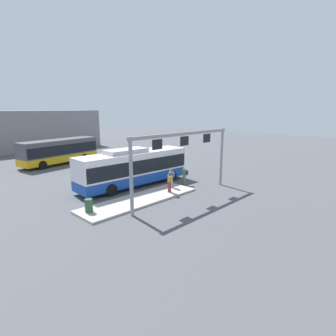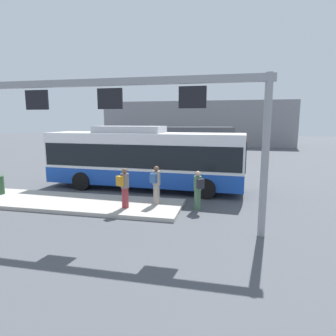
% 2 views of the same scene
% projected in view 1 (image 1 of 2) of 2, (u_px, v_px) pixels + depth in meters
% --- Properties ---
extents(ground_plane, '(120.00, 120.00, 0.00)m').
position_uv_depth(ground_plane, '(134.00, 186.00, 25.01)').
color(ground_plane, '#4C4F54').
extents(platform_curb, '(10.00, 2.80, 0.16)m').
position_uv_depth(platform_curb, '(141.00, 199.00, 20.94)').
color(platform_curb, '#B2ADA3').
rests_on(platform_curb, ground).
extents(bus_main, '(10.89, 3.05, 3.46)m').
position_uv_depth(bus_main, '(134.00, 166.00, 24.62)').
color(bus_main, '#1947AD').
rests_on(bus_main, ground).
extents(bus_background_left, '(10.20, 4.13, 3.10)m').
position_uv_depth(bus_background_left, '(59.00, 150.00, 34.55)').
color(bus_background_left, '#EAAD14').
rests_on(bus_background_left, ground).
extents(person_boarding, '(0.54, 0.60, 1.67)m').
position_uv_depth(person_boarding, '(185.00, 176.00, 25.03)').
color(person_boarding, '#476B4C').
rests_on(person_boarding, ground).
extents(person_waiting_near, '(0.43, 0.58, 1.67)m').
position_uv_depth(person_waiting_near, '(171.00, 177.00, 23.68)').
color(person_waiting_near, gray).
rests_on(person_waiting_near, platform_curb).
extents(person_waiting_mid, '(0.53, 0.61, 1.67)m').
position_uv_depth(person_waiting_mid, '(170.00, 182.00, 22.31)').
color(person_waiting_mid, maroon).
rests_on(person_waiting_mid, platform_curb).
extents(platform_sign_gantry, '(10.79, 0.24, 5.20)m').
position_uv_depth(platform_sign_gantry, '(184.00, 150.00, 20.83)').
color(platform_sign_gantry, gray).
rests_on(platform_sign_gantry, ground).
extents(station_building, '(28.21, 8.00, 6.57)m').
position_uv_depth(station_building, '(12.00, 131.00, 44.82)').
color(station_building, gray).
rests_on(station_building, ground).
extents(trash_bin, '(0.52, 0.52, 0.90)m').
position_uv_depth(trash_bin, '(89.00, 206.00, 18.09)').
color(trash_bin, '#2D5133').
rests_on(trash_bin, platform_curb).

